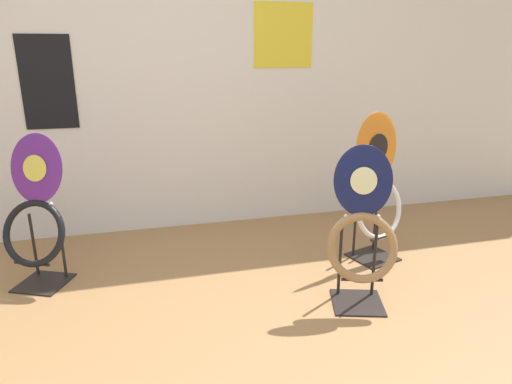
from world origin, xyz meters
name	(u,v)px	position (x,y,z in m)	size (l,w,h in m)	color
wall_back	(165,61)	(0.00, 2.28, 1.30)	(8.00, 0.07, 2.60)	silver
toilet_seat_display_navy_moon	(362,234)	(0.91, 0.80, 0.42)	(0.42, 0.35, 0.90)	black
toilet_seat_display_purple_note	(36,217)	(-0.86, 1.50, 0.43)	(0.44, 0.39, 0.92)	black
toilet_seat_display_orange_sun	(377,188)	(1.28, 1.31, 0.50)	(0.43, 0.35, 1.01)	black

